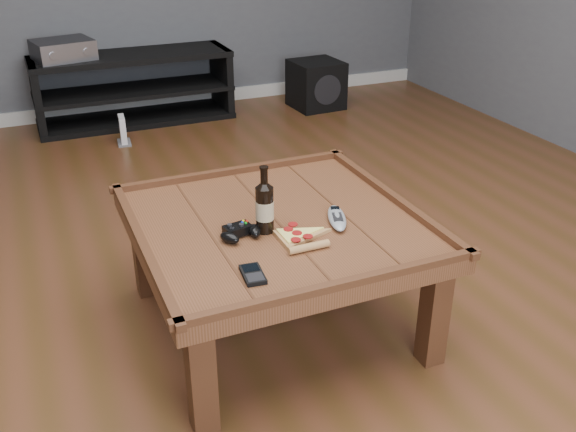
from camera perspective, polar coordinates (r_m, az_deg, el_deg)
name	(u,v)px	position (r m, az deg, el deg)	size (l,w,h in m)	color
ground	(277,323)	(2.55, -0.95, -9.49)	(6.00, 6.00, 0.00)	#4A2E15
baseboard	(131,106)	(5.17, -13.81, 9.49)	(5.00, 0.02, 0.10)	silver
coffee_table	(277,236)	(2.35, -1.02, -1.75)	(1.03, 1.03, 0.48)	#502E17
media_console	(134,89)	(4.89, -13.52, 10.95)	(1.40, 0.45, 0.50)	black
beer_bottle	(265,206)	(2.21, -2.10, 0.90)	(0.06, 0.06, 0.24)	black
game_controller	(240,232)	(2.20, -4.26, -1.44)	(0.16, 0.12, 0.04)	black
pizza_slice	(299,237)	(2.19, 0.95, -1.90)	(0.16, 0.26, 0.03)	tan
smartphone	(253,274)	(1.99, -3.15, -5.19)	(0.08, 0.12, 0.02)	black
remote_control	(337,218)	(2.32, 4.37, -0.16)	(0.13, 0.21, 0.03)	#949AA1
av_receiver	(63,50)	(4.76, -19.36, 13.78)	(0.43, 0.38, 0.13)	black
subwoofer	(316,84)	(5.13, 2.52, 11.61)	(0.38, 0.38, 0.36)	black
game_console	(123,131)	(4.48, -14.47, 7.31)	(0.10, 0.16, 0.19)	slate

